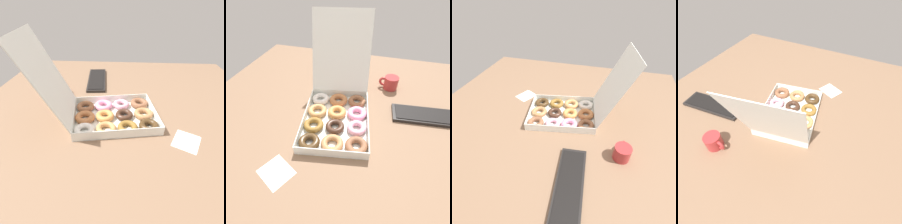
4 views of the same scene
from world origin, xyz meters
The scene contains 5 objects.
ground_plane centered at (0.00, 0.00, -1.00)cm, with size 180.00×180.00×2.00cm, color #826249.
donut_box centered at (-5.68, 7.17, 4.38)cm, with size 43.43×66.38×45.68cm.
keyboard centered at (43.62, 20.35, 1.06)cm, with size 41.62×16.98×2.20cm.
coffee_mug centered at (20.56, 43.35, 4.19)cm, with size 12.37×8.92×8.17cm.
paper_napkin centered at (-21.22, -30.76, 0.07)cm, with size 13.12×11.15×0.15cm, color white.
Camera 3 is at (84.19, 28.55, 78.29)cm, focal length 28.00 mm.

